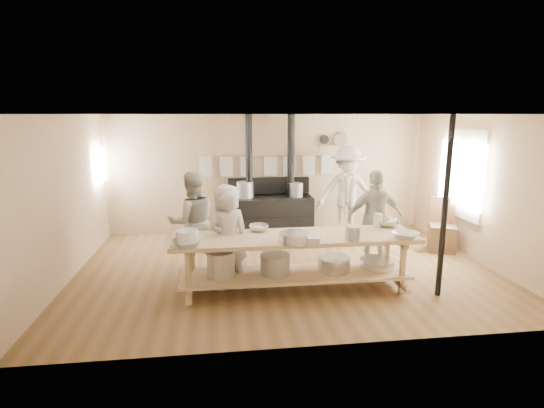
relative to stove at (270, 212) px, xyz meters
name	(u,v)px	position (x,y,z in m)	size (l,w,h in m)	color
ground	(285,269)	(0.01, -2.12, -0.52)	(7.00, 7.00, 0.00)	brown
room_shell	(286,175)	(0.01, -2.12, 1.10)	(7.00, 7.00, 7.00)	tan
window_right	(463,174)	(3.48, -1.52, 0.98)	(0.09, 1.50, 1.65)	beige
left_opening	(100,165)	(-3.44, -0.12, 1.08)	(0.00, 0.90, 0.90)	white
stove	(270,212)	(0.00, 0.00, 0.00)	(1.90, 0.75, 2.60)	black
towel_rail	(269,163)	(0.01, 0.28, 1.04)	(3.00, 0.04, 0.47)	tan
back_wall_shelf	(334,142)	(1.47, 0.32, 1.48)	(0.63, 0.14, 0.32)	tan
prep_table	(295,257)	(0.00, -3.02, 0.00)	(3.60, 0.90, 0.85)	tan
support_post	(445,209)	(2.06, -3.47, 0.78)	(0.08, 0.08, 2.60)	black
cook_far_left	(229,241)	(-0.97, -2.84, 0.23)	(0.55, 0.36, 1.50)	#ACA798
cook_left	(192,222)	(-1.55, -2.00, 0.32)	(0.82, 0.64, 1.69)	#ACA798
cook_center	(227,231)	(-0.98, -2.35, 0.24)	(0.75, 0.48, 1.52)	#ACA798
cook_right	(375,218)	(1.59, -2.06, 0.31)	(0.98, 0.41, 1.67)	#ACA798
cook_by_window	(347,193)	(1.59, -0.42, 0.46)	(1.27, 0.73, 1.97)	#ACA798
chair	(442,235)	(3.16, -1.51, -0.22)	(0.62, 0.62, 1.02)	#503420
bowl_white_a	(187,243)	(-1.54, -3.35, 0.38)	(0.40, 0.40, 0.10)	white
bowl_steel_a	(259,228)	(-0.50, -2.69, 0.38)	(0.30, 0.30, 0.09)	silver
bowl_white_b	(405,235)	(1.56, -3.35, 0.37)	(0.36, 0.36, 0.09)	white
bowl_steel_b	(388,223)	(1.56, -2.69, 0.39)	(0.37, 0.37, 0.11)	silver
roasting_pan	(304,239)	(0.07, -3.35, 0.38)	(0.45, 0.30, 0.10)	#B2B2B7
mixing_bowl_large	(295,238)	(-0.07, -3.35, 0.40)	(0.44, 0.44, 0.14)	silver
bucket_galv	(353,233)	(0.77, -3.35, 0.43)	(0.22, 0.22, 0.20)	gray
deep_bowl_enamel	(187,237)	(-1.54, -3.23, 0.43)	(0.31, 0.31, 0.19)	white
pitcher	(378,220)	(1.39, -2.69, 0.44)	(0.14, 0.14, 0.21)	white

